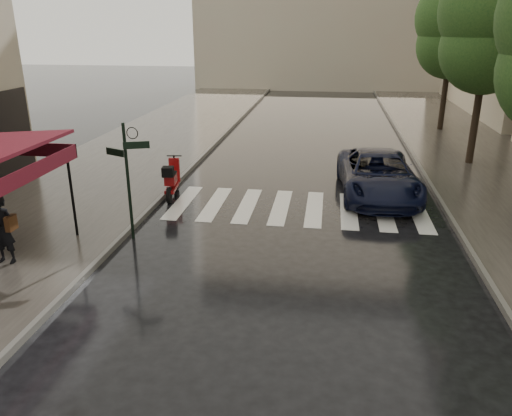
# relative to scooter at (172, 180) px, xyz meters

# --- Properties ---
(ground) EXTENTS (120.00, 120.00, 0.00)m
(ground) POSITION_rel_scooter_xyz_m (1.19, -6.46, -0.58)
(ground) COLOR black
(ground) RESTS_ON ground
(sidewalk_near) EXTENTS (6.00, 60.00, 0.12)m
(sidewalk_near) POSITION_rel_scooter_xyz_m (-3.31, 5.54, -0.52)
(sidewalk_near) COLOR #38332D
(sidewalk_near) RESTS_ON ground
(sidewalk_far) EXTENTS (5.50, 60.00, 0.12)m
(sidewalk_far) POSITION_rel_scooter_xyz_m (11.44, 5.54, -0.52)
(sidewalk_far) COLOR #38332D
(sidewalk_far) RESTS_ON ground
(curb_near) EXTENTS (0.12, 60.00, 0.16)m
(curb_near) POSITION_rel_scooter_xyz_m (-0.26, 5.54, -0.50)
(curb_near) COLOR #595651
(curb_near) RESTS_ON ground
(curb_far) EXTENTS (0.12, 60.00, 0.16)m
(curb_far) POSITION_rel_scooter_xyz_m (8.64, 5.54, -0.50)
(curb_far) COLOR #595651
(curb_far) RESTS_ON ground
(crosswalk) EXTENTS (7.85, 3.20, 0.01)m
(crosswalk) POSITION_rel_scooter_xyz_m (4.16, -0.46, -0.57)
(crosswalk) COLOR silver
(crosswalk) RESTS_ON ground
(signpost) EXTENTS (1.17, 0.29, 3.10)m
(signpost) POSITION_rel_scooter_xyz_m (-0.01, -3.46, 1.26)
(signpost) COLOR black
(signpost) RESTS_ON ground
(tree_mid) EXTENTS (3.80, 3.80, 8.34)m
(tree_mid) POSITION_rel_scooter_xyz_m (10.69, 5.54, 5.02)
(tree_mid) COLOR black
(tree_mid) RESTS_ON sidewalk_far
(tree_far) EXTENTS (3.80, 3.80, 8.16)m
(tree_far) POSITION_rel_scooter_xyz_m (10.89, 12.54, 4.88)
(tree_far) COLOR black
(tree_far) RESTS_ON sidewalk_far
(scooter) EXTENTS (0.62, 1.88, 1.24)m
(scooter) POSITION_rel_scooter_xyz_m (0.00, 0.00, 0.00)
(scooter) COLOR black
(scooter) RESTS_ON ground
(parked_car) EXTENTS (2.68, 5.29, 1.43)m
(parked_car) POSITION_rel_scooter_xyz_m (6.69, 1.14, 0.14)
(parked_car) COLOR black
(parked_car) RESTS_ON ground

